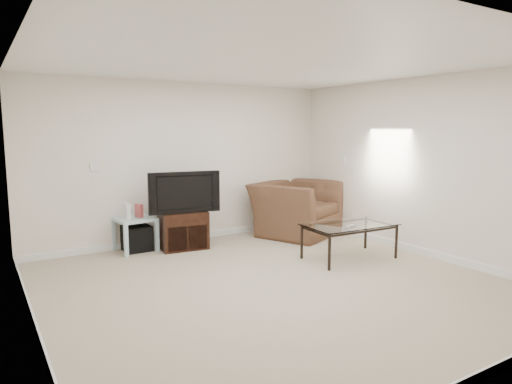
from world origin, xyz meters
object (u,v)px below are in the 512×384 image
television (183,191)px  side_table (135,234)px  recliner (297,199)px  coffee_table (349,241)px  tv_stand (183,230)px  subwoofer (137,239)px

television → side_table: size_ratio=1.89×
television → recliner: (2.02, -0.11, -0.27)m
recliner → coffee_table: size_ratio=1.10×
tv_stand → side_table: (-0.66, 0.23, -0.03)m
television → coffee_table: 2.50m
side_table → recliner: size_ratio=0.38×
recliner → television: bearing=153.6°
subwoofer → coffee_table: size_ratio=0.31×
side_table → subwoofer: (0.03, 0.02, -0.07)m
subwoofer → side_table: bearing=-140.4°
tv_stand → television: (-0.00, -0.03, 0.59)m
television → recliner: 2.04m
side_table → tv_stand: bearing=-19.3°
side_table → subwoofer: side_table is taller
television → coffee_table: television is taller
television → coffee_table: bearing=-35.3°
tv_stand → recliner: 2.05m
television → recliner: size_ratio=0.72×
coffee_table → side_table: bearing=140.9°
subwoofer → television: bearing=-24.3°
television → side_table: 0.94m
television → subwoofer: 0.97m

